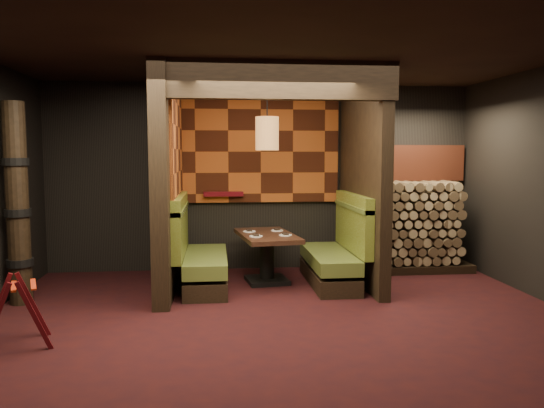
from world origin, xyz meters
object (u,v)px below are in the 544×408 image
at_px(booth_bench_left, 198,258).
at_px(pendant_lamp, 267,133).
at_px(luggage_rack, 15,310).
at_px(totem_column, 17,205).
at_px(dining_table, 267,250).
at_px(booth_bench_right, 336,255).
at_px(firewood_stack, 413,226).

height_order(booth_bench_left, pendant_lamp, pendant_lamp).
distance_m(booth_bench_left, luggage_rack, 2.60).
bearing_deg(luggage_rack, totem_column, 107.47).
xyz_separation_m(dining_table, pendant_lamp, (0.00, -0.05, 1.61)).
bearing_deg(luggage_rack, dining_table, 40.49).
bearing_deg(booth_bench_right, dining_table, 169.79).
distance_m(dining_table, pendant_lamp, 1.61).
relative_size(luggage_rack, firewood_stack, 0.44).
distance_m(booth_bench_right, pendant_lamp, 1.92).
bearing_deg(booth_bench_right, luggage_rack, -150.09).
bearing_deg(pendant_lamp, dining_table, 90.00).
relative_size(pendant_lamp, luggage_rack, 1.34).
relative_size(dining_table, totem_column, 0.58).
relative_size(booth_bench_right, luggage_rack, 2.11).
relative_size(booth_bench_left, luggage_rack, 2.11).
bearing_deg(dining_table, totem_column, -166.64).
distance_m(totem_column, firewood_stack, 5.50).
bearing_deg(firewood_stack, dining_table, -167.04).
distance_m(luggage_rack, totem_column, 1.76).
height_order(totem_column, firewood_stack, totem_column).
xyz_separation_m(booth_bench_right, totem_column, (-3.98, -0.55, 0.79)).
bearing_deg(luggage_rack, firewood_stack, 29.21).
height_order(booth_bench_left, dining_table, booth_bench_left).
bearing_deg(totem_column, luggage_rack, -72.53).
xyz_separation_m(booth_bench_left, pendant_lamp, (0.95, 0.12, 1.66)).
bearing_deg(booth_bench_right, firewood_stack, 27.35).
distance_m(luggage_rack, firewood_stack, 5.59).
relative_size(luggage_rack, totem_column, 0.32).
height_order(luggage_rack, firewood_stack, firewood_stack).
height_order(booth_bench_right, firewood_stack, firewood_stack).
height_order(dining_table, pendant_lamp, pendant_lamp).
relative_size(dining_table, pendant_lamp, 1.37).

